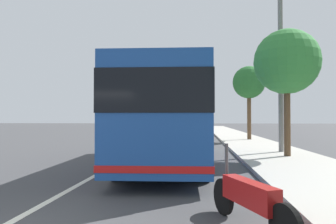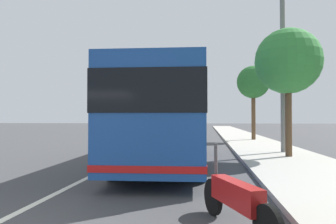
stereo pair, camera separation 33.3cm
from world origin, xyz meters
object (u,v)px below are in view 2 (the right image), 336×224
roadside_tree_far_block (253,83)px  utility_pole (283,62)px  car_ahead_same_lane (154,128)px  car_side_street (164,126)px  roadside_tree_mid_block (288,62)px  coach_bus (167,114)px  motorcycle_far_end (236,199)px

roadside_tree_far_block → utility_pole: bearing=-179.6°
car_ahead_same_lane → roadside_tree_far_block: bearing=38.3°
car_side_street → car_ahead_same_lane: car_ahead_same_lane is taller
car_side_street → roadside_tree_far_block: bearing=34.2°
roadside_tree_mid_block → utility_pole: size_ratio=0.62×
roadside_tree_mid_block → car_ahead_same_lane: bearing=23.8°
coach_bus → roadside_tree_mid_block: 5.65m
coach_bus → utility_pole: (3.54, -5.09, 2.51)m
car_side_street → car_ahead_same_lane: 5.03m
utility_pole → coach_bus: bearing=124.8°
car_side_street → motorcycle_far_end: bearing=13.5°
roadside_tree_far_block → utility_pole: utility_pole is taller
coach_bus → car_ahead_same_lane: 23.08m
roadside_tree_far_block → utility_pole: (-8.94, -0.06, -0.03)m
roadside_tree_mid_block → motorcycle_far_end: bearing=161.3°
roadside_tree_mid_block → roadside_tree_far_block: size_ratio=0.96×
car_side_street → utility_pole: bearing=24.3°
car_side_street → roadside_tree_mid_block: (-25.87, -8.65, 3.35)m
car_ahead_same_lane → roadside_tree_mid_block: (-20.87, -9.20, 3.36)m
car_ahead_same_lane → utility_pole: utility_pole is taller
motorcycle_far_end → roadside_tree_mid_block: roadside_tree_mid_block is taller
motorcycle_far_end → coach_bus: bearing=-6.7°
motorcycle_far_end → roadside_tree_far_block: (19.43, -3.10, 3.92)m
coach_bus → car_ahead_same_lane: coach_bus is taller
coach_bus → car_ahead_same_lane: bearing=8.5°
roadside_tree_mid_block → roadside_tree_far_block: roadside_tree_far_block is taller
car_ahead_same_lane → roadside_tree_mid_block: bearing=19.6°
roadside_tree_far_block → coach_bus: bearing=158.1°
motorcycle_far_end → car_side_street: bearing=-12.9°
coach_bus → utility_pole: utility_pole is taller
car_ahead_same_lane → roadside_tree_far_block: 14.29m
car_side_street → roadside_tree_far_block: (-15.17, -8.79, 3.69)m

